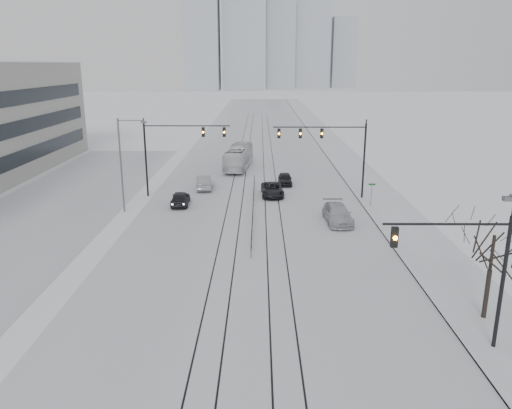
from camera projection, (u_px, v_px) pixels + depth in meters
name	position (u px, v px, depth m)	size (l,w,h in m)	color
road	(256.00, 157.00, 77.15)	(22.00, 260.00, 0.02)	silver
sidewalk_east	(343.00, 156.00, 77.04)	(5.00, 260.00, 0.16)	silver
curb	(327.00, 156.00, 77.06)	(0.10, 260.00, 0.12)	gray
parking_strip	(67.00, 198.00, 53.24)	(14.00, 60.00, 0.03)	silver
tram_rails	(254.00, 187.00, 57.90)	(5.30, 180.00, 0.01)	black
skyline	(268.00, 32.00, 274.37)	(96.00, 48.00, 72.00)	#9CA2AB
traffic_mast_near	(471.00, 265.00, 23.87)	(6.10, 0.37, 7.00)	black
traffic_mast_ne	(333.00, 145.00, 51.47)	(9.60, 0.37, 8.00)	black
traffic_mast_nw	(173.00, 145.00, 52.60)	(9.10, 0.37, 8.00)	black
street_light_west	(124.00, 159.00, 46.96)	(2.73, 0.25, 9.00)	#595B60
bare_tree	(493.00, 244.00, 26.76)	(4.40, 4.40, 6.10)	black
median_fence	(253.00, 207.00, 48.14)	(0.06, 24.00, 1.00)	black
street_sign	(372.00, 191.00, 49.69)	(0.70, 0.06, 2.40)	#595B60
sedan_sb_inner	(180.00, 198.00, 50.39)	(1.72, 4.29, 1.46)	black
sedan_sb_outer	(204.00, 182.00, 57.02)	(1.66, 4.76, 1.57)	#97999E
sedan_nb_front	(272.00, 190.00, 54.01)	(2.30, 4.99, 1.39)	black
sedan_nb_right	(338.00, 214.00, 44.89)	(2.22, 5.45, 1.58)	#B8B9C0
sedan_nb_far	(285.00, 179.00, 59.12)	(1.60, 3.98, 1.35)	black
box_truck	(239.00, 157.00, 68.02)	(2.58, 11.04, 3.08)	silver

